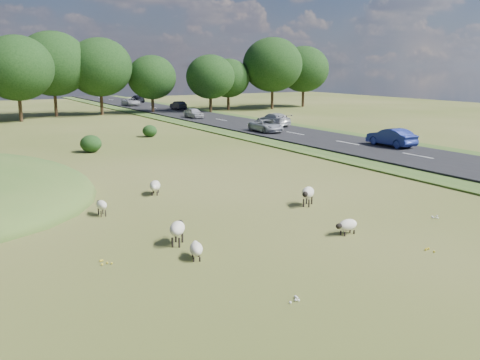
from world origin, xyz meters
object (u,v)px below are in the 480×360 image
at_px(sheep_4, 101,205).
at_px(car_6, 137,99).
at_px(sheep_2, 347,225).
at_px(sheep_3, 155,186).
at_px(car_3, 131,102).
at_px(car_7, 273,119).
at_px(car_2, 194,113).
at_px(car_5, 391,137).
at_px(sheep_0, 308,193).
at_px(car_1, 266,126).
at_px(sheep_1, 177,228).
at_px(car_0, 178,105).
at_px(sheep_5, 196,249).

distance_m(sheep_4, car_6, 78.10).
bearing_deg(sheep_2, sheep_3, -71.87).
xyz_separation_m(car_3, car_7, (3.80, -38.81, 0.09)).
height_order(sheep_3, sheep_4, sheep_3).
bearing_deg(car_7, sheep_4, 44.24).
height_order(car_2, car_5, car_5).
relative_size(sheep_0, sheep_3, 0.94).
relative_size(sheep_4, car_1, 0.23).
xyz_separation_m(car_1, car_3, (0.00, 43.18, 0.02)).
xyz_separation_m(car_2, car_7, (3.80, -13.29, 0.09)).
xyz_separation_m(sheep_1, car_0, (25.85, 59.48, 0.23)).
bearing_deg(car_1, car_7, 48.99).
bearing_deg(sheep_2, sheep_1, -23.45).
distance_m(car_0, car_3, 12.23).
height_order(car_0, car_2, car_2).
bearing_deg(sheep_0, sheep_3, -86.57).
bearing_deg(car_1, sheep_1, -128.30).
xyz_separation_m(car_1, car_5, (3.80, -13.90, 0.14)).
bearing_deg(sheep_0, car_7, -160.44).
relative_size(sheep_3, car_0, 0.35).
relative_size(sheep_1, car_7, 0.26).
xyz_separation_m(sheep_5, car_1, (22.11, 29.76, 0.48)).
bearing_deg(sheep_0, car_6, -142.91).
relative_size(sheep_4, car_0, 0.26).
xyz_separation_m(car_1, car_6, (3.80, 50.97, 0.04)).
xyz_separation_m(sheep_0, car_5, (17.71, 11.74, 0.34)).
distance_m(car_5, car_7, 18.27).
bearing_deg(car_5, car_1, -74.71).
bearing_deg(sheep_2, sheep_0, -111.11).
bearing_deg(sheep_3, car_1, 161.28).
xyz_separation_m(sheep_3, sheep_5, (-2.37, -10.30, -0.09)).
height_order(sheep_1, sheep_3, sheep_1).
bearing_deg(sheep_0, sheep_2, 32.93).
bearing_deg(sheep_3, sheep_4, -26.99).
distance_m(sheep_2, car_7, 39.60).
bearing_deg(sheep_5, sheep_4, 32.06).
relative_size(sheep_5, car_2, 0.30).
bearing_deg(car_2, car_5, -83.14).
relative_size(sheep_5, car_3, 0.24).
height_order(sheep_0, car_6, car_6).
height_order(sheep_1, sheep_2, sheep_1).
xyz_separation_m(sheep_0, car_7, (17.71, 30.01, 0.31)).
xyz_separation_m(sheep_2, sheep_3, (-4.40, 10.84, 0.07)).
bearing_deg(car_7, sheep_0, 59.45).
xyz_separation_m(sheep_2, car_1, (15.35, 30.29, 0.46)).
height_order(sheep_4, car_1, car_1).
relative_size(sheep_0, sheep_4, 1.28).
height_order(sheep_1, car_2, car_2).
relative_size(sheep_2, car_7, 0.23).
bearing_deg(sheep_3, sheep_0, 70.03).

